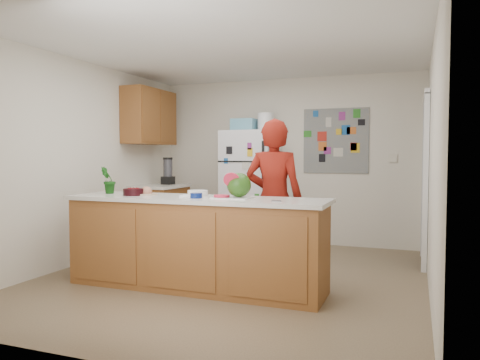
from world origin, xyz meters
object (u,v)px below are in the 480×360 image
at_px(refrigerator, 250,188).
at_px(watermelon, 239,185).
at_px(person, 274,200).
at_px(cherry_bowl, 133,192).

relative_size(refrigerator, watermelon, 7.20).
xyz_separation_m(refrigerator, watermelon, (0.71, -2.36, 0.20)).
bearing_deg(refrigerator, person, -63.40).
xyz_separation_m(person, watermelon, (-0.19, -0.57, 0.19)).
relative_size(watermelon, cherry_bowl, 1.13).
bearing_deg(watermelon, person, 71.95).
bearing_deg(person, watermelon, 69.96).
bearing_deg(watermelon, cherry_bowl, -176.78).
height_order(refrigerator, watermelon, refrigerator).
bearing_deg(watermelon, refrigerator, 106.75).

